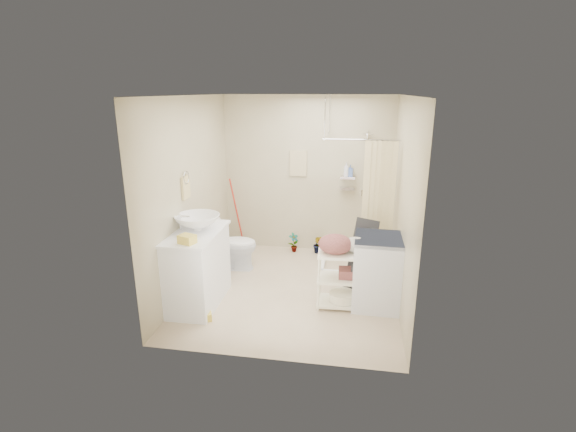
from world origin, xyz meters
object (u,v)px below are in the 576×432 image
vanity (196,268)px  laundry_rack (343,274)px  toilet (232,244)px  washing_machine (379,271)px

vanity → laundry_rack: size_ratio=1.26×
toilet → washing_machine: (2.18, -0.81, 0.07)m
toilet → vanity: bearing=168.9°
vanity → washing_machine: 2.32m
toilet → washing_machine: 2.33m
toilet → laundry_rack: size_ratio=0.89×
washing_machine → laundry_rack: bearing=-163.4°
toilet → washing_machine: washing_machine is taller
vanity → laundry_rack: vanity is taller
vanity → toilet: (0.12, 1.14, -0.10)m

